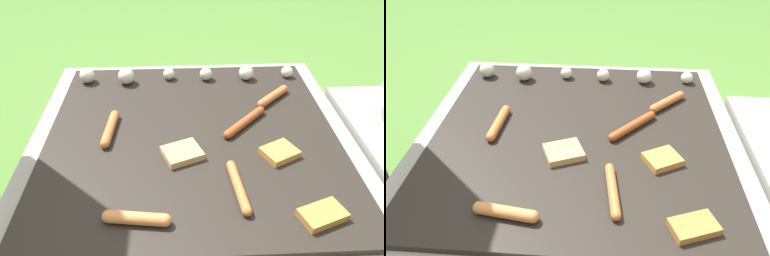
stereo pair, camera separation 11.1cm
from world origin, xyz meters
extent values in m
plane|color=#47702D|center=(0.00, 0.00, 0.00)|extent=(14.00, 14.00, 0.00)
cube|color=gray|center=(0.00, 0.00, 0.18)|extent=(0.98, 0.98, 0.36)
cube|color=black|center=(0.00, 0.00, 0.37)|extent=(0.86, 0.86, 0.02)
cylinder|color=#B7602D|center=(0.10, -0.24, 0.39)|extent=(0.04, 0.16, 0.02)
sphere|color=#B7602D|center=(0.10, -0.16, 0.39)|extent=(0.02, 0.02, 0.02)
sphere|color=#B7602D|center=(0.11, -0.32, 0.39)|extent=(0.02, 0.02, 0.02)
cylinder|color=#B7602D|center=(0.28, 0.18, 0.39)|extent=(0.12, 0.11, 0.03)
sphere|color=#B7602D|center=(0.33, 0.23, 0.39)|extent=(0.03, 0.03, 0.03)
sphere|color=#B7602D|center=(0.24, 0.13, 0.39)|extent=(0.03, 0.03, 0.03)
cylinder|color=#B7602D|center=(-0.25, 0.02, 0.39)|extent=(0.04, 0.15, 0.03)
sphere|color=#B7602D|center=(-0.25, -0.06, 0.39)|extent=(0.03, 0.03, 0.03)
sphere|color=#B7602D|center=(-0.24, 0.09, 0.39)|extent=(0.03, 0.03, 0.03)
cylinder|color=#C6753D|center=(-0.14, -0.33, 0.39)|extent=(0.13, 0.05, 0.03)
sphere|color=#C6753D|center=(-0.08, -0.34, 0.39)|extent=(0.03, 0.03, 0.03)
sphere|color=#C6753D|center=(-0.21, -0.32, 0.39)|extent=(0.03, 0.03, 0.03)
cylinder|color=#93421E|center=(0.16, 0.03, 0.39)|extent=(0.14, 0.14, 0.03)
sphere|color=#93421E|center=(0.10, -0.03, 0.39)|extent=(0.03, 0.03, 0.03)
sphere|color=#93421E|center=(0.22, 0.10, 0.39)|extent=(0.03, 0.03, 0.03)
cube|color=tan|center=(-0.03, -0.10, 0.39)|extent=(0.13, 0.12, 0.02)
cube|color=#D18438|center=(0.24, -0.11, 0.39)|extent=(0.11, 0.11, 0.02)
cube|color=#B27033|center=(0.28, -0.34, 0.39)|extent=(0.12, 0.10, 0.02)
sphere|color=beige|center=(-0.37, 0.34, 0.40)|extent=(0.06, 0.06, 0.06)
sphere|color=beige|center=(-0.22, 0.32, 0.41)|extent=(0.06, 0.06, 0.06)
sphere|color=beige|center=(-0.07, 0.35, 0.40)|extent=(0.04, 0.04, 0.04)
sphere|color=beige|center=(0.07, 0.33, 0.40)|extent=(0.05, 0.05, 0.05)
sphere|color=silver|center=(0.22, 0.33, 0.40)|extent=(0.05, 0.05, 0.05)
sphere|color=beige|center=(0.37, 0.34, 0.40)|extent=(0.04, 0.04, 0.04)
camera|label=1|loc=(-0.04, -0.90, 1.05)|focal=35.00mm
camera|label=2|loc=(0.07, -0.90, 1.05)|focal=35.00mm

